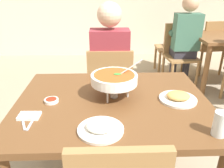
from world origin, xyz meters
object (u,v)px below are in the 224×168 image
curry_bowl (114,79)px  rice_plate (101,128)px  diner_main (110,63)px  chair_bg_window (176,44)px  appetizer_plate (178,97)px  chair_bg_corner (211,44)px  drink_glass (220,125)px  chair_bg_right (179,51)px  dining_table_main (113,115)px  sauce_dish (51,100)px  patron_bg_right (185,37)px  chair_diner_main (110,86)px

curry_bowl → rice_plate: 0.40m
diner_main → chair_bg_window: diner_main is taller
appetizer_plate → chair_bg_corner: (1.29, 2.37, -0.27)m
drink_glass → appetizer_plate: bearing=104.1°
chair_bg_right → chair_bg_corner: same height
dining_table_main → sauce_dish: (-0.39, -0.01, 0.12)m
diner_main → drink_glass: 1.29m
diner_main → patron_bg_right: same height
diner_main → chair_bg_right: size_ratio=1.46×
patron_bg_right → sauce_dish: bearing=-128.2°
rice_plate → sauce_dish: bearing=134.7°
chair_bg_window → patron_bg_right: patron_bg_right is taller
chair_diner_main → patron_bg_right: patron_bg_right is taller
drink_glass → patron_bg_right: bearing=75.5°
chair_bg_right → patron_bg_right: size_ratio=0.69×
chair_diner_main → sauce_dish: chair_diner_main is taller
dining_table_main → chair_bg_right: bearing=61.7°
dining_table_main → sauce_dish: size_ratio=13.79×
sauce_dish → drink_glass: (0.91, -0.37, 0.05)m
diner_main → patron_bg_right: (1.10, 1.09, 0.00)m
chair_diner_main → appetizer_plate: size_ratio=3.75×
dining_table_main → diner_main: 0.81m
diner_main → drink_glass: diner_main is taller
curry_bowl → chair_bg_corner: (1.70, 2.31, -0.38)m
appetizer_plate → curry_bowl: bearing=171.8°
sauce_dish → chair_bg_corner: (2.11, 2.36, -0.26)m
diner_main → rice_plate: bearing=-93.8°
sauce_dish → chair_bg_right: 2.49m
diner_main → rice_plate: (-0.07, -1.13, 0.04)m
dining_table_main → curry_bowl: 0.24m
chair_bg_window → dining_table_main: bearing=-115.3°
appetizer_plate → chair_bg_right: 2.12m
chair_bg_corner → patron_bg_right: 0.81m
chair_diner_main → sauce_dish: (-0.39, -0.78, 0.26)m
chair_diner_main → diner_main: bearing=90.0°
patron_bg_right → dining_table_main: bearing=-120.2°
rice_plate → drink_glass: bearing=-5.2°
curry_bowl → chair_bg_right: bearing=61.4°
dining_table_main → chair_bg_window: (1.14, 2.42, -0.15)m
chair_diner_main → rice_plate: (-0.07, -1.10, 0.27)m
chair_diner_main → chair_bg_corner: bearing=42.8°
rice_plate → appetizer_plate: same height
curry_bowl → chair_bg_window: bearing=64.5°
curry_bowl → chair_bg_corner: size_ratio=0.37×
chair_bg_corner → rice_plate: bearing=-123.7°
sauce_dish → chair_bg_right: size_ratio=0.10×
chair_diner_main → diner_main: diner_main is taller
curry_bowl → appetizer_plate: size_ratio=1.39×
curry_bowl → drink_glass: bearing=-40.5°
dining_table_main → patron_bg_right: (1.10, 1.89, 0.09)m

